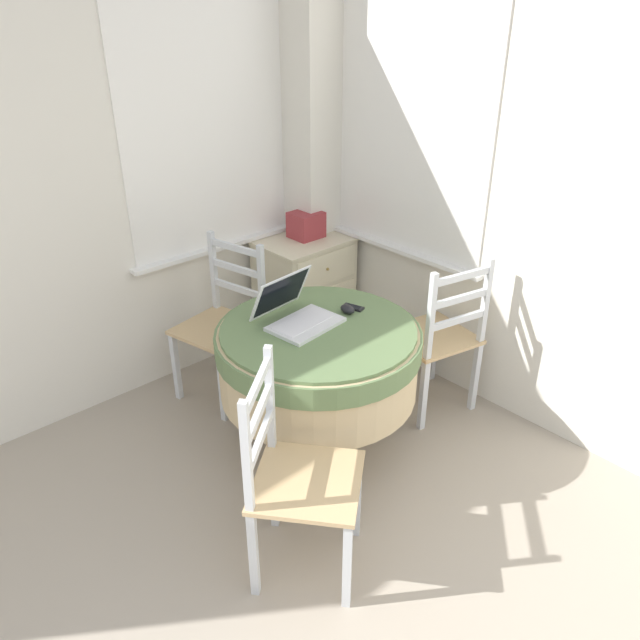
{
  "coord_description": "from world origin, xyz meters",
  "views": [
    {
      "loc": [
        -0.61,
        -0.13,
        2.19
      ],
      "look_at": [
        1.33,
        1.98,
        0.66
      ],
      "focal_mm": 35.0,
      "sensor_mm": 36.0,
      "label": 1
    }
  ],
  "objects_px": {
    "dining_chair_near_right_window": "(438,338)",
    "dining_chair_camera_near": "(296,478)",
    "storage_box": "(306,225)",
    "cell_phone": "(353,307)",
    "laptop": "(297,313)",
    "computer_mouse": "(348,309)",
    "round_dining_table": "(318,357)",
    "corner_cabinet": "(305,291)",
    "dining_chair_near_back_window": "(224,324)"
  },
  "relations": [
    {
      "from": "dining_chair_near_back_window",
      "to": "dining_chair_camera_near",
      "type": "relative_size",
      "value": 1.0
    },
    {
      "from": "cell_phone",
      "to": "dining_chair_near_right_window",
      "type": "distance_m",
      "value": 0.59
    },
    {
      "from": "dining_chair_camera_near",
      "to": "storage_box",
      "type": "xyz_separation_m",
      "value": [
        1.34,
        1.44,
        0.38
      ]
    },
    {
      "from": "corner_cabinet",
      "to": "cell_phone",
      "type": "bearing_deg",
      "value": -116.61
    },
    {
      "from": "laptop",
      "to": "cell_phone",
      "type": "bearing_deg",
      "value": -14.35
    },
    {
      "from": "computer_mouse",
      "to": "dining_chair_camera_near",
      "type": "xyz_separation_m",
      "value": [
        -0.79,
        -0.51,
        -0.29
      ]
    },
    {
      "from": "dining_chair_near_right_window",
      "to": "storage_box",
      "type": "xyz_separation_m",
      "value": [
        0.01,
        1.12,
        0.38
      ]
    },
    {
      "from": "round_dining_table",
      "to": "storage_box",
      "type": "relative_size",
      "value": 5.19
    },
    {
      "from": "dining_chair_near_back_window",
      "to": "dining_chair_camera_near",
      "type": "height_order",
      "value": "same"
    },
    {
      "from": "dining_chair_near_right_window",
      "to": "storage_box",
      "type": "relative_size",
      "value": 4.85
    },
    {
      "from": "cell_phone",
      "to": "dining_chair_near_back_window",
      "type": "xyz_separation_m",
      "value": [
        -0.32,
        0.74,
        -0.28
      ]
    },
    {
      "from": "dining_chair_near_back_window",
      "to": "dining_chair_near_right_window",
      "type": "distance_m",
      "value": 1.23
    },
    {
      "from": "cell_phone",
      "to": "storage_box",
      "type": "height_order",
      "value": "storage_box"
    },
    {
      "from": "round_dining_table",
      "to": "dining_chair_near_back_window",
      "type": "distance_m",
      "value": 0.78
    },
    {
      "from": "computer_mouse",
      "to": "corner_cabinet",
      "type": "distance_m",
      "value": 1.1
    },
    {
      "from": "round_dining_table",
      "to": "laptop",
      "type": "xyz_separation_m",
      "value": [
        -0.04,
        0.11,
        0.21
      ]
    },
    {
      "from": "dining_chair_near_back_window",
      "to": "corner_cabinet",
      "type": "xyz_separation_m",
      "value": [
        0.76,
        0.15,
        -0.08
      ]
    },
    {
      "from": "round_dining_table",
      "to": "dining_chair_near_right_window",
      "type": "height_order",
      "value": "dining_chair_near_right_window"
    },
    {
      "from": "dining_chair_near_back_window",
      "to": "corner_cabinet",
      "type": "height_order",
      "value": "dining_chair_near_back_window"
    },
    {
      "from": "round_dining_table",
      "to": "computer_mouse",
      "type": "xyz_separation_m",
      "value": [
        0.21,
        0.01,
        0.19
      ]
    },
    {
      "from": "laptop",
      "to": "cell_phone",
      "type": "xyz_separation_m",
      "value": [
        0.31,
        -0.08,
        -0.05
      ]
    },
    {
      "from": "corner_cabinet",
      "to": "dining_chair_camera_near",
      "type": "bearing_deg",
      "value": -132.49
    },
    {
      "from": "round_dining_table",
      "to": "storage_box",
      "type": "bearing_deg",
      "value": 51.19
    },
    {
      "from": "dining_chair_near_right_window",
      "to": "dining_chair_camera_near",
      "type": "height_order",
      "value": "same"
    },
    {
      "from": "corner_cabinet",
      "to": "computer_mouse",
      "type": "bearing_deg",
      "value": -119.11
    },
    {
      "from": "computer_mouse",
      "to": "cell_phone",
      "type": "xyz_separation_m",
      "value": [
        0.06,
        0.02,
        -0.02
      ]
    },
    {
      "from": "dining_chair_camera_near",
      "to": "computer_mouse",
      "type": "bearing_deg",
      "value": 32.83
    },
    {
      "from": "laptop",
      "to": "computer_mouse",
      "type": "xyz_separation_m",
      "value": [
        0.25,
        -0.1,
        -0.03
      ]
    },
    {
      "from": "round_dining_table",
      "to": "corner_cabinet",
      "type": "height_order",
      "value": "corner_cabinet"
    },
    {
      "from": "computer_mouse",
      "to": "dining_chair_near_right_window",
      "type": "distance_m",
      "value": 0.64
    },
    {
      "from": "dining_chair_near_right_window",
      "to": "dining_chair_camera_near",
      "type": "xyz_separation_m",
      "value": [
        -1.33,
        -0.32,
        0.0
      ]
    },
    {
      "from": "cell_phone",
      "to": "storage_box",
      "type": "relative_size",
      "value": 0.61
    },
    {
      "from": "cell_phone",
      "to": "storage_box",
      "type": "distance_m",
      "value": 1.03
    },
    {
      "from": "dining_chair_near_back_window",
      "to": "round_dining_table",
      "type": "bearing_deg",
      "value": -86.9
    },
    {
      "from": "cell_phone",
      "to": "dining_chair_camera_near",
      "type": "height_order",
      "value": "dining_chair_camera_near"
    },
    {
      "from": "computer_mouse",
      "to": "corner_cabinet",
      "type": "height_order",
      "value": "computer_mouse"
    },
    {
      "from": "dining_chair_camera_near",
      "to": "dining_chair_near_right_window",
      "type": "bearing_deg",
      "value": 13.64
    },
    {
      "from": "dining_chair_camera_near",
      "to": "storage_box",
      "type": "bearing_deg",
      "value": 47.13
    },
    {
      "from": "dining_chair_camera_near",
      "to": "storage_box",
      "type": "height_order",
      "value": "dining_chair_camera_near"
    },
    {
      "from": "cell_phone",
      "to": "round_dining_table",
      "type": "bearing_deg",
      "value": -172.95
    },
    {
      "from": "round_dining_table",
      "to": "laptop",
      "type": "height_order",
      "value": "laptop"
    },
    {
      "from": "corner_cabinet",
      "to": "storage_box",
      "type": "relative_size",
      "value": 3.84
    },
    {
      "from": "round_dining_table",
      "to": "dining_chair_near_right_window",
      "type": "bearing_deg",
      "value": -13.34
    },
    {
      "from": "round_dining_table",
      "to": "dining_chair_camera_near",
      "type": "height_order",
      "value": "dining_chair_camera_near"
    },
    {
      "from": "laptop",
      "to": "corner_cabinet",
      "type": "xyz_separation_m",
      "value": [
        0.76,
        0.81,
        -0.4
      ]
    },
    {
      "from": "computer_mouse",
      "to": "cell_phone",
      "type": "relative_size",
      "value": 0.72
    },
    {
      "from": "laptop",
      "to": "cell_phone",
      "type": "distance_m",
      "value": 0.33
    },
    {
      "from": "round_dining_table",
      "to": "corner_cabinet",
      "type": "relative_size",
      "value": 1.35
    },
    {
      "from": "cell_phone",
      "to": "corner_cabinet",
      "type": "bearing_deg",
      "value": 63.39
    },
    {
      "from": "laptop",
      "to": "dining_chair_camera_near",
      "type": "bearing_deg",
      "value": -131.44
    }
  ]
}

